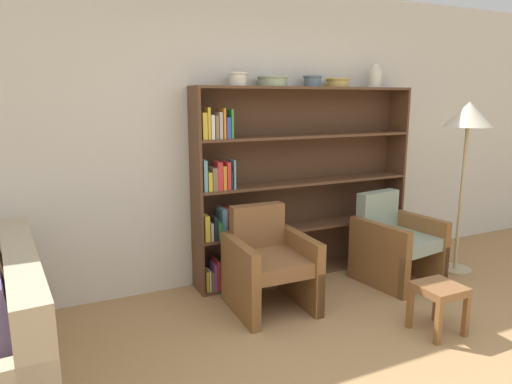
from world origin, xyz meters
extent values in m
cube|color=silver|center=(0.00, 2.38, 1.38)|extent=(12.00, 0.06, 2.75)
cube|color=brown|center=(-0.76, 2.19, 0.93)|extent=(0.02, 0.30, 1.85)
cube|color=brown|center=(1.50, 2.19, 0.93)|extent=(0.02, 0.30, 1.85)
cube|color=brown|center=(0.37, 2.19, 1.84)|extent=(2.23, 0.30, 0.02)
cube|color=brown|center=(0.37, 2.19, 0.01)|extent=(2.23, 0.30, 0.03)
cube|color=#492F1E|center=(0.37, 2.34, 0.93)|extent=(2.23, 0.01, 1.85)
cube|color=gold|center=(-0.71, 2.16, 0.12)|extent=(0.02, 0.19, 0.19)
cube|color=white|center=(-0.69, 2.13, 0.12)|extent=(0.02, 0.14, 0.19)
cube|color=#7F6B4C|center=(-0.66, 2.14, 0.11)|extent=(0.02, 0.16, 0.17)
cube|color=#994C99|center=(-0.63, 2.14, 0.15)|extent=(0.02, 0.15, 0.25)
cube|color=red|center=(-0.60, 2.16, 0.16)|extent=(0.03, 0.19, 0.27)
cube|color=#B2A899|center=(-0.57, 2.13, 0.14)|extent=(0.03, 0.13, 0.22)
cube|color=#4C756B|center=(-0.54, 2.12, 0.15)|extent=(0.02, 0.12, 0.26)
cube|color=#994C99|center=(-0.51, 2.14, 0.12)|extent=(0.03, 0.15, 0.20)
cube|color=#7F6B4C|center=(-0.48, 2.12, 0.16)|extent=(0.02, 0.12, 0.27)
cube|color=#B2A899|center=(-0.44, 2.13, 0.14)|extent=(0.04, 0.14, 0.22)
cube|color=brown|center=(0.37, 2.19, 0.49)|extent=(2.23, 0.30, 0.02)
cube|color=gold|center=(-0.70, 2.13, 0.62)|extent=(0.04, 0.13, 0.23)
cube|color=#B2A899|center=(-0.66, 2.15, 0.58)|extent=(0.03, 0.17, 0.16)
cube|color=black|center=(-0.62, 2.13, 0.61)|extent=(0.03, 0.13, 0.21)
cube|color=#388C47|center=(-0.58, 2.13, 0.58)|extent=(0.04, 0.14, 0.16)
cube|color=#669EB2|center=(-0.54, 2.16, 0.64)|extent=(0.04, 0.20, 0.27)
cube|color=red|center=(-0.49, 2.15, 0.63)|extent=(0.04, 0.18, 0.27)
cube|color=#B2A899|center=(-0.45, 2.15, 0.59)|extent=(0.03, 0.17, 0.18)
cube|color=black|center=(-0.41, 2.14, 0.62)|extent=(0.03, 0.16, 0.25)
cube|color=#994C99|center=(-0.38, 2.13, 0.60)|extent=(0.03, 0.14, 0.21)
cube|color=#388C47|center=(-0.34, 2.13, 0.60)|extent=(0.03, 0.14, 0.20)
cube|color=gold|center=(-0.29, 2.15, 0.62)|extent=(0.03, 0.17, 0.23)
cube|color=brown|center=(0.37, 2.19, 0.94)|extent=(2.23, 0.30, 0.02)
cube|color=#669EB2|center=(-0.71, 2.12, 1.09)|extent=(0.03, 0.12, 0.27)
cube|color=gold|center=(-0.67, 2.16, 1.03)|extent=(0.03, 0.19, 0.17)
cube|color=#7F6B4C|center=(-0.62, 2.16, 1.05)|extent=(0.04, 0.19, 0.20)
cube|color=red|center=(-0.58, 2.13, 1.08)|extent=(0.04, 0.14, 0.25)
cube|color=orange|center=(-0.53, 2.14, 1.06)|extent=(0.03, 0.15, 0.21)
cube|color=red|center=(-0.49, 2.14, 1.07)|extent=(0.03, 0.16, 0.24)
cube|color=black|center=(-0.46, 2.14, 1.04)|extent=(0.02, 0.15, 0.17)
cube|color=#669EB2|center=(-0.44, 2.15, 1.08)|extent=(0.02, 0.18, 0.26)
cube|color=brown|center=(0.37, 2.19, 1.39)|extent=(2.23, 0.30, 0.02)
cube|color=gold|center=(-0.70, 2.15, 1.51)|extent=(0.04, 0.17, 0.23)
cube|color=gold|center=(-0.67, 2.12, 1.53)|extent=(0.02, 0.12, 0.27)
cube|color=white|center=(-0.63, 2.14, 1.50)|extent=(0.03, 0.14, 0.21)
cube|color=#7F6B4C|center=(-0.60, 2.14, 1.50)|extent=(0.03, 0.16, 0.20)
cube|color=#B2A899|center=(-0.56, 2.13, 1.51)|extent=(0.03, 0.14, 0.23)
cube|color=orange|center=(-0.53, 2.15, 1.53)|extent=(0.02, 0.17, 0.26)
cube|color=#334CB2|center=(-0.49, 2.13, 1.49)|extent=(0.04, 0.14, 0.18)
cube|color=#388C47|center=(-0.46, 2.14, 1.53)|extent=(0.02, 0.15, 0.25)
cylinder|color=silver|center=(-0.35, 2.19, 1.91)|extent=(0.15, 0.15, 0.11)
torus|color=silver|center=(-0.35, 2.19, 1.96)|extent=(0.17, 0.17, 0.02)
cylinder|color=gray|center=(-0.01, 2.19, 1.89)|extent=(0.26, 0.26, 0.09)
torus|color=gray|center=(-0.01, 2.19, 1.93)|extent=(0.28, 0.28, 0.02)
cylinder|color=slate|center=(0.42, 2.19, 1.90)|extent=(0.16, 0.16, 0.10)
torus|color=slate|center=(0.42, 2.19, 1.94)|extent=(0.18, 0.18, 0.02)
cylinder|color=tan|center=(0.70, 2.19, 1.89)|extent=(0.21, 0.21, 0.08)
torus|color=tan|center=(0.70, 2.19, 1.92)|extent=(0.23, 0.23, 0.02)
cylinder|color=silver|center=(1.16, 2.19, 1.94)|extent=(0.13, 0.13, 0.18)
cylinder|color=silver|center=(1.16, 2.19, 2.06)|extent=(0.07, 0.07, 0.05)
cube|color=tan|center=(-2.13, 1.31, 0.65)|extent=(0.32, 1.72, 0.42)
cube|color=#5B4C75|center=(-2.24, 1.05, 0.62)|extent=(0.20, 0.37, 0.37)
cube|color=brown|center=(-0.04, 1.29, 0.19)|extent=(0.07, 0.07, 0.38)
cube|color=brown|center=(-0.61, 1.30, 0.19)|extent=(0.07, 0.07, 0.38)
cube|color=brown|center=(-0.02, 1.90, 0.19)|extent=(0.07, 0.07, 0.38)
cube|color=brown|center=(-0.59, 1.91, 0.19)|extent=(0.07, 0.07, 0.38)
cube|color=brown|center=(-0.32, 1.60, 0.41)|extent=(0.50, 0.65, 0.12)
cube|color=brown|center=(-0.31, 1.88, 0.64)|extent=(0.48, 0.13, 0.40)
cube|color=brown|center=(-0.04, 1.59, 0.31)|extent=(0.10, 0.68, 0.62)
cube|color=brown|center=(-0.60, 1.61, 0.31)|extent=(0.10, 0.68, 0.62)
cube|color=brown|center=(1.38, 1.34, 0.19)|extent=(0.08, 0.08, 0.38)
cube|color=brown|center=(0.82, 1.26, 0.19)|extent=(0.08, 0.08, 0.38)
cube|color=brown|center=(1.29, 1.95, 0.19)|extent=(0.08, 0.08, 0.38)
cube|color=brown|center=(0.73, 1.86, 0.19)|extent=(0.08, 0.08, 0.38)
cube|color=gray|center=(1.06, 1.60, 0.41)|extent=(0.57, 0.70, 0.12)
cube|color=gray|center=(1.02, 1.88, 0.64)|extent=(0.49, 0.19, 0.40)
cube|color=brown|center=(1.33, 1.64, 0.31)|extent=(0.18, 0.68, 0.62)
cube|color=brown|center=(0.78, 1.56, 0.31)|extent=(0.18, 0.68, 0.62)
cylinder|color=tan|center=(1.81, 1.57, 0.01)|extent=(0.32, 0.32, 0.02)
cylinder|color=tan|center=(1.81, 1.57, 0.74)|extent=(0.04, 0.04, 1.45)
cone|color=beige|center=(1.81, 1.57, 1.59)|extent=(0.46, 0.46, 0.24)
cube|color=brown|center=(0.50, 0.85, 0.16)|extent=(0.04, 0.04, 0.32)
cube|color=brown|center=(0.78, 0.85, 0.16)|extent=(0.04, 0.04, 0.32)
cube|color=brown|center=(0.50, 0.57, 0.16)|extent=(0.04, 0.04, 0.32)
cube|color=brown|center=(0.78, 0.57, 0.16)|extent=(0.04, 0.04, 0.32)
cube|color=brown|center=(0.64, 0.71, 0.35)|extent=(0.32, 0.32, 0.06)
camera|label=1|loc=(-1.96, -1.59, 1.75)|focal=32.00mm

